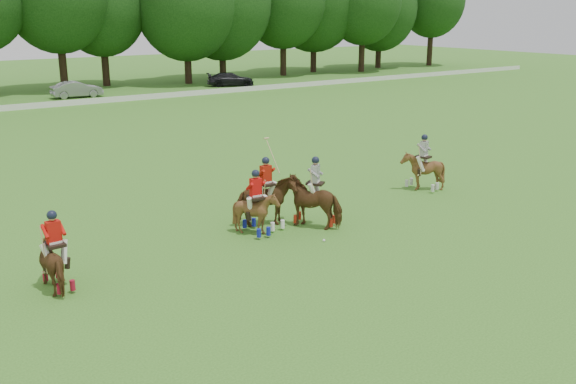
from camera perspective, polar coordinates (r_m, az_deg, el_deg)
ground at (r=17.73m, az=4.83°, el=-7.99°), size 180.00×180.00×0.00m
boundary_rail at (r=51.95m, az=-23.07°, el=6.95°), size 120.00×0.10×0.44m
car_mid at (r=57.68m, az=-18.28°, el=8.65°), size 4.21×1.57×1.38m
car_right at (r=63.57m, az=-5.14°, el=9.95°), size 4.87×3.37×1.31m
polo_red_a at (r=18.08m, az=-19.87°, el=-5.81°), size 1.08×1.76×2.17m
polo_red_b at (r=21.75m, az=-1.97°, el=-0.87°), size 1.83×1.59×2.98m
polo_red_c at (r=21.11m, az=-2.86°, el=-1.75°), size 1.30×1.43×2.18m
polo_stripe_a at (r=21.92m, az=2.42°, el=-0.76°), size 1.95×2.20×2.42m
polo_stripe_b at (r=26.84m, az=11.88°, el=1.91°), size 1.66×1.77×2.32m
polo_ball at (r=20.62m, az=3.21°, el=-4.32°), size 0.09×0.09×0.09m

